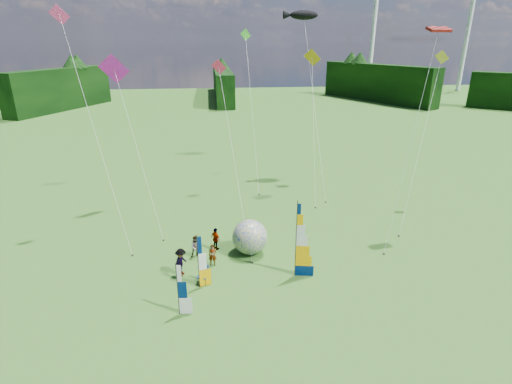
{
  "coord_description": "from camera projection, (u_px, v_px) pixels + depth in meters",
  "views": [
    {
      "loc": [
        -3.66,
        -18.84,
        14.33
      ],
      "look_at": [
        -1.0,
        4.0,
        5.5
      ],
      "focal_mm": 28.0,
      "sensor_mm": 36.0,
      "label": 1
    }
  ],
  "objects": [
    {
      "name": "spectator_a",
      "position": [
        213.0,
        255.0,
        26.8
      ],
      "size": [
        0.58,
        0.41,
        1.51
      ],
      "primitive_type": "imported",
      "rotation": [
        0.0,
        0.0,
        -0.09
      ],
      "color": "#66594C",
      "rests_on": "ground"
    },
    {
      "name": "kite_whale",
      "position": [
        315.0,
        96.0,
        38.9
      ],
      "size": [
        7.66,
        14.03,
        18.28
      ],
      "primitive_type": null,
      "rotation": [
        0.0,
        0.0,
        -0.31
      ],
      "color": "black",
      "rests_on": "ground"
    },
    {
      "name": "spectator_b",
      "position": [
        196.0,
        247.0,
        27.81
      ],
      "size": [
        0.83,
        0.51,
        1.6
      ],
      "primitive_type": "imported",
      "rotation": [
        0.0,
        0.0,
        0.17
      ],
      "color": "#66594C",
      "rests_on": "ground"
    },
    {
      "name": "kite_parafoil",
      "position": [
        412.0,
        132.0,
        27.63
      ],
      "size": [
        7.43,
        7.69,
        16.63
      ],
      "primitive_type": null,
      "rotation": [
        0.0,
        0.0,
        -0.01
      ],
      "color": "red",
      "rests_on": "ground"
    },
    {
      "name": "side_banner_left",
      "position": [
        198.0,
        262.0,
        24.06
      ],
      "size": [
        0.96,
        0.34,
        3.46
      ],
      "primitive_type": null,
      "rotation": [
        0.0,
        0.0,
        0.26
      ],
      "color": "#FFAC00",
      "rests_on": "ground"
    },
    {
      "name": "bol_inflatable",
      "position": [
        250.0,
        237.0,
        28.21
      ],
      "size": [
        3.17,
        3.17,
        2.5
      ],
      "primitive_type": "sphere",
      "rotation": [
        0.0,
        0.0,
        -0.33
      ],
      "color": "#1A30A9",
      "rests_on": "ground"
    },
    {
      "name": "small_kite_orange",
      "position": [
        314.0,
        122.0,
        37.74
      ],
      "size": [
        7.29,
        12.15,
        14.04
      ],
      "primitive_type": null,
      "rotation": [
        0.0,
        0.0,
        -0.3
      ],
      "color": "orange",
      "rests_on": "ground"
    },
    {
      "name": "small_kite_yellow",
      "position": [
        422.0,
        137.0,
        32.1
      ],
      "size": [
        9.64,
        10.81,
        13.88
      ],
      "primitive_type": null,
      "rotation": [
        0.0,
        0.0,
        -0.28
      ],
      "color": "yellow",
      "rests_on": "ground"
    },
    {
      "name": "turbine_right",
      "position": [
        373.0,
        37.0,
        117.07
      ],
      "size": [
        8.0,
        1.2,
        30.0
      ],
      "primitive_type": null,
      "color": "silver",
      "rests_on": "ground"
    },
    {
      "name": "feather_banner_main",
      "position": [
        296.0,
        241.0,
        24.97
      ],
      "size": [
        1.36,
        0.34,
        5.06
      ],
      "primitive_type": null,
      "rotation": [
        0.0,
        0.0,
        -0.18
      ],
      "color": "#011B53",
      "rests_on": "ground"
    },
    {
      "name": "spectator_d",
      "position": [
        216.0,
        239.0,
        28.79
      ],
      "size": [
        0.92,
        1.03,
        1.69
      ],
      "primitive_type": "imported",
      "rotation": [
        0.0,
        0.0,
        2.22
      ],
      "color": "#66594C",
      "rests_on": "ground"
    },
    {
      "name": "turbine_left",
      "position": [
        467.0,
        37.0,
        113.28
      ],
      "size": [
        8.0,
        1.2,
        30.0
      ],
      "primitive_type": null,
      "color": "silver",
      "rests_on": "ground"
    },
    {
      "name": "small_kite_pink",
      "position": [
        95.0,
        128.0,
        27.82
      ],
      "size": [
        7.51,
        9.23,
        17.04
      ],
      "primitive_type": null,
      "rotation": [
        0.0,
        0.0,
        0.12
      ],
      "color": "#F33785",
      "rests_on": "ground"
    },
    {
      "name": "spectator_c",
      "position": [
        181.0,
        262.0,
        25.6
      ],
      "size": [
        0.92,
        1.29,
        1.89
      ],
      "primitive_type": "imported",
      "rotation": [
        0.0,
        0.0,
        1.13
      ],
      "color": "#66594C",
      "rests_on": "ground"
    },
    {
      "name": "kite_rainbow_delta",
      "position": [
        136.0,
        138.0,
        31.4
      ],
      "size": [
        11.91,
        14.36,
        14.06
      ],
      "primitive_type": null,
      "rotation": [
        0.0,
        0.0,
        0.37
      ],
      "color": "#FA0517",
      "rests_on": "ground"
    },
    {
      "name": "camp_chair",
      "position": [
        203.0,
        275.0,
        24.86
      ],
      "size": [
        0.85,
        0.85,
        1.16
      ],
      "primitive_type": null,
      "rotation": [
        0.0,
        0.0,
        -0.33
      ],
      "color": "navy",
      "rests_on": "ground"
    },
    {
      "name": "side_banner_far",
      "position": [
        178.0,
        290.0,
        21.69
      ],
      "size": [
        0.94,
        0.18,
        3.13
      ],
      "primitive_type": null,
      "rotation": [
        0.0,
        0.0,
        -0.09
      ],
      "color": "white",
      "rests_on": "ground"
    },
    {
      "name": "ground",
      "position": [
        281.0,
        305.0,
        23.0
      ],
      "size": [
        220.0,
        220.0,
        0.0
      ],
      "primitive_type": "plane",
      "color": "#41672B",
      "rests_on": "ground"
    },
    {
      "name": "treeline_ring",
      "position": [
        283.0,
        243.0,
        21.57
      ],
      "size": [
        210.0,
        210.0,
        8.0
      ],
      "primitive_type": null,
      "color": "#14380C",
      "rests_on": "ground"
    },
    {
      "name": "small_kite_red",
      "position": [
        231.0,
        134.0,
        35.24
      ],
      "size": [
        4.0,
        11.36,
        13.05
      ],
      "primitive_type": null,
      "rotation": [
        0.0,
        0.0,
        -0.02
      ],
      "color": "#DC2853",
      "rests_on": "ground"
    },
    {
      "name": "small_kite_green",
      "position": [
        252.0,
        105.0,
        41.17
      ],
      "size": [
        7.15,
        12.3,
        15.85
      ],
      "primitive_type": null,
      "rotation": [
        0.0,
        0.0,
        0.41
      ],
      "color": "green",
      "rests_on": "ground"
    }
  ]
}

